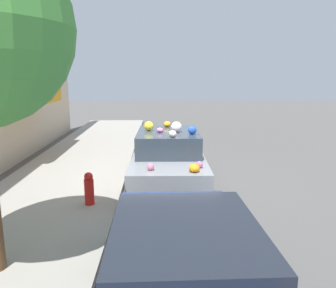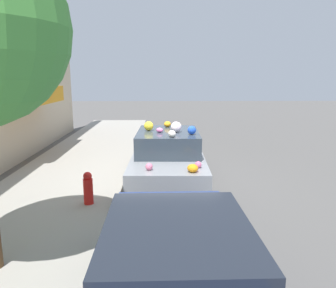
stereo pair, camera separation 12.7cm
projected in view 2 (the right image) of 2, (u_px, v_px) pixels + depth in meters
The scene contains 5 objects.
ground_plane at pixel (167, 184), 8.63m from camera, with size 60.00×60.00×0.00m, color #565451.
sidewalk_curb at pixel (64, 183), 8.57m from camera, with size 24.00×3.20×0.14m.
fire_hydrant at pixel (88, 188), 6.90m from camera, with size 0.20×0.20×0.70m.
art_car at pixel (168, 157), 8.44m from camera, with size 4.56×1.83×1.72m.
parked_car_plain at pixel (177, 277), 3.49m from camera, with size 4.05×1.74×1.36m.
Camera 2 is at (-8.24, 0.12, 2.80)m, focal length 35.00 mm.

